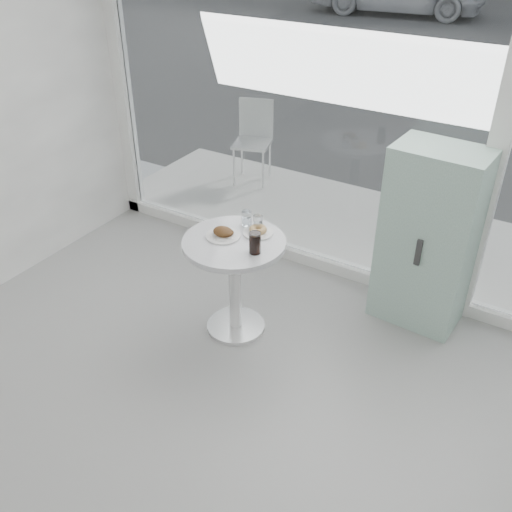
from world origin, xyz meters
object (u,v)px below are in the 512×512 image
Objects in this scene: plate_donut at (258,231)px; water_tumbler_b at (258,223)px; main_table at (235,267)px; patio_chair at (254,136)px; mint_cabinet at (428,238)px; cola_glass at (255,243)px; water_tumbler_a at (247,219)px; plate_fritter at (224,233)px.

water_tumbler_b is (-0.03, 0.05, 0.03)m from plate_donut.
patio_chair reaches higher than main_table.
mint_cabinet is 6.42× the size of plate_donut.
plate_donut is 1.42× the size of cola_glass.
water_tumbler_a is 0.10m from water_tumbler_b.
plate_donut is 1.98× the size of water_tumbler_b.
mint_cabinet is at bearing 31.52° from water_tumbler_b.
cola_glass is at bearing -49.47° from water_tumbler_a.
patio_chair is 2.40m from water_tumbler_a.
water_tumbler_b is at bearing -144.72° from mint_cabinet.
main_table is 1.41m from mint_cabinet.
mint_cabinet is at bearing 34.37° from plate_donut.
patio_chair is 2.45m from water_tumbler_b.
main_table is 0.56× the size of mint_cabinet.
patio_chair is 5.85× the size of cola_glass.
water_tumbler_a is at bearing 156.38° from plate_donut.
main_table is 0.87× the size of patio_chair.
mint_cabinet is at bearing 37.91° from main_table.
water_tumbler_b is (0.06, 0.22, 0.27)m from main_table.
mint_cabinet reaches higher than cola_glass.
water_tumbler_a is at bearing -147.16° from mint_cabinet.
main_table is at bearing -3.43° from plate_fritter.
plate_fritter is at bearing -102.95° from water_tumbler_a.
mint_cabinet is at bearing -48.37° from patio_chair.
plate_donut is (0.18, 0.16, -0.01)m from plate_fritter.
mint_cabinet is 2.74m from patio_chair.
water_tumbler_a reaches higher than water_tumbler_b.
water_tumbler_a is (-1.14, -0.64, 0.13)m from mint_cabinet.
main_table is 7.11× the size of water_tumbler_b.
mint_cabinet reaches higher than water_tumbler_b.
mint_cabinet is (1.11, 0.86, 0.14)m from main_table.
plate_fritter is at bearing 167.37° from cola_glass.
water_tumbler_b is at bearing 55.38° from plate_fritter.
plate_fritter is 1.59× the size of cola_glass.
plate_donut is (0.09, 0.17, 0.24)m from main_table.
plate_donut is at bearing -57.41° from water_tumbler_b.
plate_donut is at bearing -74.98° from patio_chair.
mint_cabinet is at bearing 45.73° from cola_glass.
mint_cabinet is at bearing 29.08° from water_tumbler_a.
cola_glass is (1.44, -2.35, 0.29)m from patio_chair.
plate_fritter is (-0.09, 0.01, 0.25)m from main_table.
plate_fritter is 0.31m from cola_glass.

